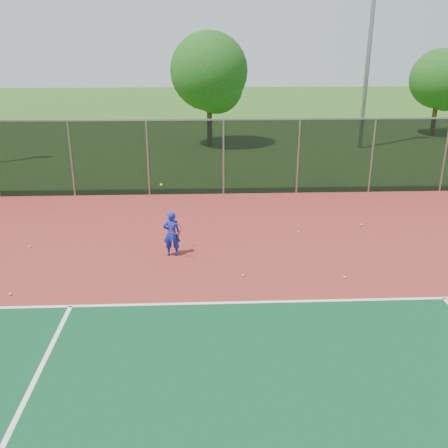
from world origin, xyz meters
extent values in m
plane|color=#275117|center=(0.00, 0.00, 0.00)|extent=(120.00, 120.00, 0.00)
cube|color=maroon|center=(0.00, 2.00, 0.01)|extent=(30.00, 20.00, 0.02)
cube|color=white|center=(2.00, 3.00, 0.03)|extent=(22.00, 0.10, 0.00)
cube|color=black|center=(0.00, 12.00, 1.52)|extent=(30.00, 0.04, 3.00)
cube|color=gray|center=(0.00, 12.00, 3.02)|extent=(30.00, 0.06, 0.06)
imported|color=#1124A5|center=(-4.75, 5.90, 0.70)|extent=(0.50, 0.33, 1.35)
cylinder|color=black|center=(-4.60, 5.65, 0.68)|extent=(0.03, 0.15, 0.27)
torus|color=#A51414|center=(-4.60, 5.55, 0.98)|extent=(0.30, 0.13, 0.29)
sphere|color=#C5E41A|center=(-5.00, 6.00, 2.14)|extent=(0.07, 0.07, 0.07)
sphere|color=#C5E41A|center=(1.51, 8.07, 0.06)|extent=(0.07, 0.07, 0.07)
sphere|color=#C5E41A|center=(-2.80, 4.40, 0.06)|extent=(0.07, 0.07, 0.07)
sphere|color=#C5E41A|center=(-0.13, 4.17, 0.06)|extent=(0.07, 0.07, 0.07)
sphere|color=#C5E41A|center=(-0.75, 7.47, 0.06)|extent=(0.07, 0.07, 0.07)
sphere|color=#C5E41A|center=(-8.62, 3.62, 0.06)|extent=(0.07, 0.07, 0.07)
sphere|color=#C5E41A|center=(-9.09, 6.62, 0.06)|extent=(0.07, 0.07, 0.07)
cylinder|color=gray|center=(5.30, 20.78, 5.87)|extent=(0.24, 0.24, 11.74)
cylinder|color=#392815|center=(-3.39, 21.79, 1.23)|extent=(0.30, 0.30, 2.47)
sphere|color=#174712|center=(-3.39, 21.79, 4.25)|extent=(4.38, 4.38, 4.38)
sphere|color=#174712|center=(-2.99, 21.49, 3.42)|extent=(3.01, 3.01, 3.01)
cylinder|color=#392815|center=(11.23, 24.58, 1.04)|extent=(0.30, 0.30, 2.08)
sphere|color=#174712|center=(11.23, 24.58, 3.58)|extent=(3.69, 3.69, 3.69)
sphere|color=#174712|center=(11.63, 24.28, 2.89)|extent=(2.54, 2.54, 2.54)
camera|label=1|loc=(-3.83, -7.51, 5.96)|focal=40.00mm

